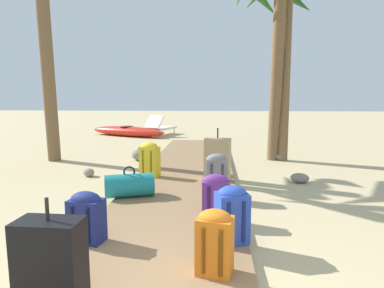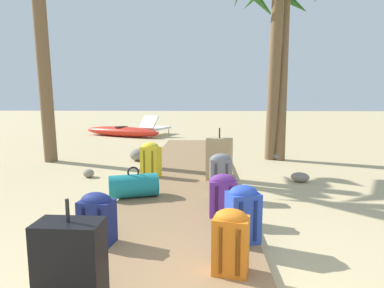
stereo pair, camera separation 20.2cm
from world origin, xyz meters
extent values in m
plane|color=tan|center=(0.00, 3.71, 0.00)|extent=(60.00, 60.00, 0.00)
cube|color=olive|center=(0.00, 4.64, 0.04)|extent=(1.69, 9.28, 0.08)
cube|color=navy|center=(-0.69, 1.75, 0.29)|extent=(0.35, 0.26, 0.41)
ellipsoid|color=navy|center=(-0.69, 1.75, 0.49)|extent=(0.33, 0.25, 0.16)
cylinder|color=black|center=(-0.79, 1.66, 0.29)|extent=(0.04, 0.04, 0.33)
cylinder|color=black|center=(-0.63, 1.63, 0.29)|extent=(0.04, 0.04, 0.33)
cube|color=orange|center=(0.52, 1.26, 0.31)|extent=(0.31, 0.26, 0.45)
ellipsoid|color=orange|center=(0.52, 1.26, 0.53)|extent=(0.29, 0.25, 0.14)
cylinder|color=#70380C|center=(0.43, 1.18, 0.31)|extent=(0.04, 0.04, 0.36)
cylinder|color=#70380C|center=(0.57, 1.15, 0.31)|extent=(0.04, 0.04, 0.36)
cube|color=#6B2D84|center=(0.53, 2.51, 0.29)|extent=(0.32, 0.19, 0.42)
ellipsoid|color=#6B2D84|center=(0.53, 2.51, 0.50)|extent=(0.30, 0.18, 0.16)
cylinder|color=#351642|center=(0.45, 2.42, 0.29)|extent=(0.04, 0.04, 0.34)
cylinder|color=#351642|center=(0.61, 2.42, 0.29)|extent=(0.04, 0.04, 0.34)
cube|color=gold|center=(-0.61, 4.38, 0.34)|extent=(0.37, 0.29, 0.52)
ellipsoid|color=gold|center=(-0.61, 4.38, 0.60)|extent=(0.35, 0.28, 0.16)
cylinder|color=#6D5E11|center=(-0.72, 4.32, 0.34)|extent=(0.05, 0.05, 0.42)
cylinder|color=#6D5E11|center=(-0.57, 4.26, 0.34)|extent=(0.05, 0.05, 0.42)
cube|color=black|center=(-0.53, 0.76, 0.38)|extent=(0.42, 0.24, 0.60)
cylinder|color=black|center=(-0.53, 0.76, 0.75)|extent=(0.02, 0.02, 0.15)
cube|color=slate|center=(0.54, 3.39, 0.33)|extent=(0.31, 0.21, 0.51)
ellipsoid|color=slate|center=(0.54, 3.39, 0.59)|extent=(0.30, 0.20, 0.15)
cylinder|color=#3A3A3D|center=(0.47, 3.29, 0.33)|extent=(0.04, 0.04, 0.41)
cylinder|color=#3A3A3D|center=(0.62, 3.30, 0.33)|extent=(0.04, 0.04, 0.41)
cube|color=tan|center=(0.56, 4.18, 0.43)|extent=(0.45, 0.28, 0.70)
cylinder|color=black|center=(0.56, 4.18, 0.86)|extent=(0.02, 0.02, 0.17)
cylinder|color=#197A7F|center=(-0.66, 3.18, 0.24)|extent=(0.73, 0.50, 0.32)
torus|color=black|center=(-0.66, 3.18, 0.43)|extent=(0.16, 0.07, 0.16)
cube|color=#2847B7|center=(0.68, 1.83, 0.32)|extent=(0.34, 0.30, 0.48)
ellipsoid|color=#2847B7|center=(0.68, 1.83, 0.56)|extent=(0.33, 0.29, 0.14)
cylinder|color=navy|center=(0.65, 1.70, 0.32)|extent=(0.05, 0.05, 0.38)
cylinder|color=navy|center=(0.78, 1.74, 0.32)|extent=(0.05, 0.05, 0.38)
cylinder|color=brown|center=(-3.17, 5.96, 2.24)|extent=(0.28, 0.44, 4.48)
cylinder|color=brown|center=(2.07, 6.46, 1.95)|extent=(0.22, 0.32, 3.90)
cylinder|color=brown|center=(1.86, 6.34, 2.08)|extent=(0.26, 0.59, 4.16)
cube|color=white|center=(-1.54, 11.37, 0.26)|extent=(1.04, 1.52, 0.08)
cube|color=white|center=(-1.74, 10.81, 0.54)|extent=(0.74, 0.68, 0.48)
cylinder|color=silver|center=(-1.57, 11.97, 0.11)|extent=(0.04, 0.04, 0.22)
cylinder|color=silver|center=(-1.12, 11.81, 0.11)|extent=(0.04, 0.04, 0.22)
cylinder|color=silver|center=(-1.95, 10.92, 0.11)|extent=(0.04, 0.04, 0.22)
cylinder|color=silver|center=(-1.50, 10.76, 0.11)|extent=(0.04, 0.04, 0.22)
ellipsoid|color=red|center=(-2.77, 10.84, 0.18)|extent=(3.25, 1.95, 0.37)
torus|color=black|center=(-2.77, 10.84, 0.35)|extent=(0.65, 0.65, 0.05)
ellipsoid|color=gray|center=(1.97, 4.42, 0.08)|extent=(0.37, 0.34, 0.16)
ellipsoid|color=gray|center=(-1.22, 6.22, 0.14)|extent=(0.40, 0.45, 0.27)
ellipsoid|color=gray|center=(-1.80, 4.59, 0.08)|extent=(0.29, 0.29, 0.15)
ellipsoid|color=slate|center=(2.04, 6.43, 0.09)|extent=(0.30, 0.25, 0.19)
camera|label=1|loc=(0.52, -1.15, 1.45)|focal=30.67mm
camera|label=2|loc=(0.31, -1.16, 1.45)|focal=30.67mm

